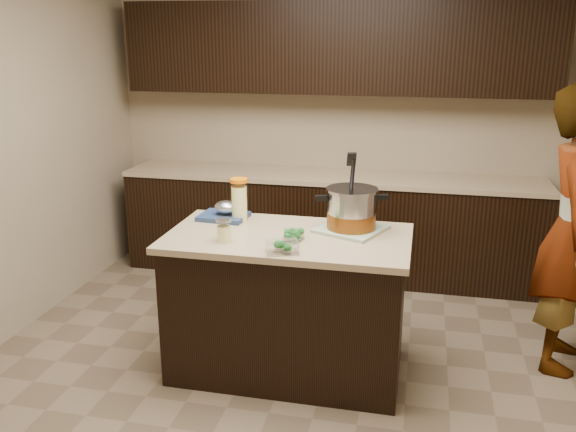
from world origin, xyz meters
The scene contains 13 objects.
ground_plane centered at (0.00, 0.00, 0.00)m, with size 4.00×4.00×0.00m, color brown.
room_shell centered at (0.00, 0.00, 1.71)m, with size 4.04×4.04×2.72m.
back_cabinets centered at (0.00, 1.74, 0.94)m, with size 3.60×0.63×2.33m.
island centered at (0.00, 0.00, 0.45)m, with size 1.46×0.81×0.90m.
dish_towel centered at (0.36, 0.17, 0.91)m, with size 0.36×0.36×0.02m, color #5F8C5E.
stock_pot centered at (0.36, 0.17, 1.03)m, with size 0.44×0.39×0.45m.
lemonade_pitcher centered at (-0.37, 0.23, 1.03)m, with size 0.13×0.13×0.27m.
mason_jar centered at (-0.34, -0.19, 0.96)m, with size 0.11×0.11×0.15m.
broccoli_tub_left centered at (0.05, -0.06, 0.93)m, with size 0.14×0.14×0.06m.
broccoli_tub_right centered at (0.05, -0.11, 0.92)m, with size 0.11×0.11×0.05m.
broccoli_tub_rect centered at (0.03, -0.30, 0.93)m, with size 0.21×0.18×0.06m.
blue_tray centered at (-0.48, 0.24, 0.94)m, with size 0.32×0.26×0.11m.
person centered at (1.70, 0.48, 0.89)m, with size 0.65×0.43×1.79m, color gray.
Camera 1 is at (0.76, -3.39, 2.06)m, focal length 38.00 mm.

